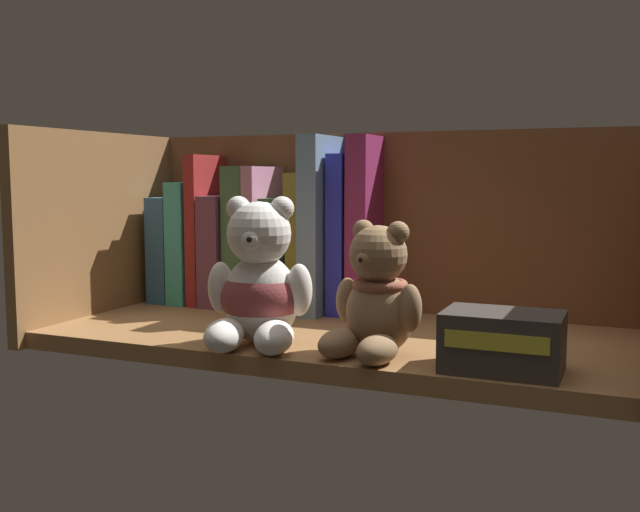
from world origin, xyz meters
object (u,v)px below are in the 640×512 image
object	(u,v)px
book_6	(288,253)
book_8	(327,224)
book_7	(308,241)
small_product_box	(503,342)
book_3	(229,249)
book_9	(346,234)
book_4	(251,236)
teddy_bear_larger	(259,287)
book_5	(270,237)
book_2	(212,229)
teddy_bear_smaller	(376,298)
book_1	(197,242)
book_10	(367,226)
book_0	(178,248)

from	to	relation	value
book_6	book_8	bearing A→B (deg)	0.00
book_7	small_product_box	size ratio (longest dim) A/B	1.71
book_6	small_product_box	bearing A→B (deg)	-34.33
book_3	book_9	distance (cm)	18.31
book_3	book_4	distance (cm)	4.22
book_6	teddy_bear_larger	world-z (taller)	teddy_bear_larger
book_7	book_5	bearing A→B (deg)	180.00
book_2	book_7	xyz separation A→B (cm)	(15.23, 0.00, -1.27)
book_3	book_6	world-z (taller)	book_3
book_8	small_product_box	world-z (taller)	book_8
book_2	book_9	size ratio (longest dim) A/B	1.00
teddy_bear_larger	teddy_bear_smaller	distance (cm)	13.21
book_2	book_6	xyz separation A→B (cm)	(12.19, 0.00, -2.95)
book_3	teddy_bear_larger	world-z (taller)	teddy_bear_larger
book_3	teddy_bear_smaller	xyz separation A→B (cm)	(29.67, -21.49, -1.86)
book_6	book_9	world-z (taller)	book_9
book_6	teddy_bear_larger	size ratio (longest dim) A/B	0.95
book_5	book_9	world-z (taller)	book_9
book_4	small_product_box	world-z (taller)	book_4
book_5	teddy_bear_larger	xyz separation A→B (cm)	(9.86, -21.87, -3.44)
book_1	small_product_box	bearing A→B (deg)	-25.28
book_9	book_1	bearing A→B (deg)	180.00
book_7	book_3	bearing A→B (deg)	180.00
book_7	book_8	bearing A→B (deg)	0.00
book_2	book_6	distance (cm)	12.54
book_5	teddy_bear_smaller	size ratio (longest dim) A/B	1.42
book_10	teddy_bear_larger	world-z (taller)	book_10
book_2	book_4	xyz separation A→B (cm)	(6.51, 0.00, -0.81)
book_5	teddy_bear_larger	size ratio (longest dim) A/B	1.21
book_4	teddy_bear_larger	world-z (taller)	book_4
book_2	book_7	distance (cm)	15.29
book_4	book_10	size ratio (longest dim) A/B	0.83
book_0	book_2	bearing A→B (deg)	0.00
book_3	teddy_bear_smaller	bearing A→B (deg)	-35.92
book_1	book_7	distance (cm)	17.85
book_1	book_7	world-z (taller)	book_7
book_8	book_10	world-z (taller)	same
book_8	book_2	bearing A→B (deg)	180.00
book_6	book_7	xyz separation A→B (cm)	(3.04, 0.00, 1.68)
small_product_box	book_8	bearing A→B (deg)	140.32
book_0	book_8	distance (cm)	24.35
book_1	book_5	distance (cm)	12.08
book_4	book_5	xyz separation A→B (cm)	(2.91, 0.00, -0.02)
book_6	teddy_bear_larger	distance (cm)	23.03
book_0	book_4	world-z (taller)	book_4
book_0	small_product_box	bearing A→B (deg)	-23.83
book_0	book_6	xyz separation A→B (cm)	(18.12, 0.00, 0.06)
book_2	book_4	bearing A→B (deg)	0.00
small_product_box	teddy_bear_larger	bearing A→B (deg)	178.25
book_3	book_7	xyz separation A→B (cm)	(12.42, 0.00, 1.58)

